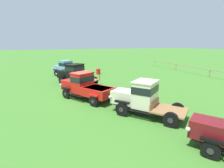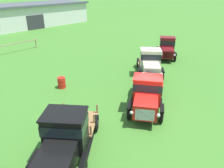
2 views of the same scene
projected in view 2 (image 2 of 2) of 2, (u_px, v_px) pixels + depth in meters
name	position (u px, v px, depth m)	size (l,w,h in m)	color
ground_plane	(147.00, 114.00, 13.27)	(240.00, 240.00, 0.00)	#3D7528
farm_shed	(37.00, 14.00, 41.50)	(18.90, 8.36, 4.01)	silver
vintage_truck_second_in_line	(65.00, 138.00, 9.33)	(5.31, 4.60, 2.32)	black
vintage_truck_midrow_center	(147.00, 92.00, 13.57)	(5.25, 4.03, 2.27)	black
vintage_truck_far_side	(150.00, 63.00, 18.26)	(4.96, 4.35, 2.32)	black
vintage_truck_back_of_row	(167.00, 48.00, 22.81)	(4.81, 3.88, 2.24)	black
oil_drum_near_fence	(62.00, 83.00, 16.51)	(0.60, 0.60, 0.85)	red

